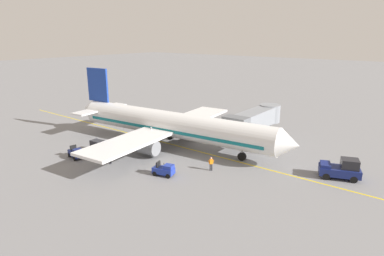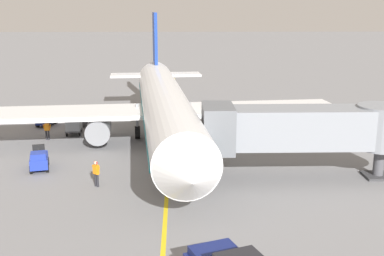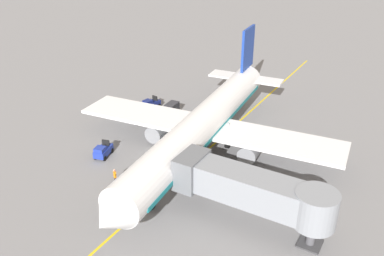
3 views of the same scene
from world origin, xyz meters
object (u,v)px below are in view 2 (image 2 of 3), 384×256
at_px(baggage_cart_front, 74,124).
at_px(ground_crew_wing_walker, 47,129).
at_px(ground_crew_loader, 96,172).
at_px(baggage_tug_trailing, 46,118).
at_px(baggage_cart_second_in_train, 82,116).
at_px(jet_bridge, 304,128).
at_px(parked_airliner, 165,106).
at_px(baggage_tug_lead, 39,160).

xyz_separation_m(baggage_cart_front, ground_crew_wing_walker, (1.88, 1.94, 0.00)).
bearing_deg(ground_crew_loader, ground_crew_wing_walker, -61.75).
relative_size(ground_crew_wing_walker, ground_crew_loader, 1.00).
xyz_separation_m(baggage_tug_trailing, baggage_cart_front, (-3.37, 3.27, 0.24)).
bearing_deg(baggage_cart_second_in_train, jet_bridge, 139.30).
height_order(baggage_tug_trailing, ground_crew_loader, ground_crew_loader).
xyz_separation_m(baggage_cart_front, baggage_cart_second_in_train, (-0.11, -3.15, 0.00)).
bearing_deg(baggage_cart_second_in_train, baggage_cart_front, 88.08).
relative_size(jet_bridge, baggage_tug_trailing, 5.07).
bearing_deg(baggage_cart_front, jet_bridge, 145.88).
bearing_deg(parked_airliner, baggage_cart_second_in_train, -37.60).
relative_size(parked_airliner, ground_crew_loader, 22.10).
xyz_separation_m(parked_airliner, ground_crew_loader, (4.10, 10.12, -2.23)).
bearing_deg(baggage_tug_trailing, baggage_tug_lead, 102.88).
distance_m(parked_airliner, baggage_tug_lead, 11.23).
bearing_deg(jet_bridge, baggage_tug_lead, -6.81).
xyz_separation_m(baggage_tug_lead, baggage_tug_trailing, (3.00, -13.12, 0.00)).
bearing_deg(ground_crew_wing_walker, jet_bridge, 152.82).
xyz_separation_m(jet_bridge, ground_crew_loader, (13.51, 1.29, -2.50)).
bearing_deg(baggage_tug_lead, ground_crew_wing_walker, -79.16).
distance_m(baggage_cart_second_in_train, ground_crew_loader, 16.96).
distance_m(baggage_tug_lead, ground_crew_wing_walker, 8.06).
distance_m(ground_crew_wing_walker, ground_crew_loader, 12.90).
bearing_deg(baggage_cart_second_in_train, parked_airliner, 142.40).
relative_size(parked_airliner, baggage_tug_lead, 13.74).
bearing_deg(jet_bridge, ground_crew_loader, 5.46).
bearing_deg(baggage_tug_lead, baggage_cart_front, -92.13).
relative_size(baggage_cart_front, baggage_cart_second_in_train, 1.00).
bearing_deg(jet_bridge, baggage_cart_front, -34.12).
height_order(baggage_tug_lead, baggage_cart_front, baggage_tug_lead).
relative_size(baggage_tug_lead, baggage_cart_front, 0.92).
relative_size(baggage_tug_lead, baggage_cart_second_in_train, 0.92).
xyz_separation_m(baggage_tug_lead, ground_crew_wing_walker, (1.51, -7.91, 0.24)).
bearing_deg(baggage_cart_second_in_train, ground_crew_wing_walker, 68.66).
bearing_deg(baggage_tug_trailing, baggage_cart_second_in_train, 177.99).
bearing_deg(baggage_cart_front, ground_crew_wing_walker, 45.88).
distance_m(parked_airliner, baggage_cart_front, 9.19).
relative_size(baggage_tug_trailing, baggage_cart_front, 0.91).
bearing_deg(parked_airliner, baggage_tug_trailing, -28.89).
height_order(baggage_cart_front, ground_crew_loader, ground_crew_loader).
height_order(baggage_tug_trailing, baggage_cart_second_in_train, baggage_tug_trailing).
relative_size(parked_airliner, baggage_tug_trailing, 14.01).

